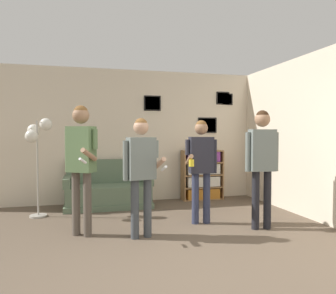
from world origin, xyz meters
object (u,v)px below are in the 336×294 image
at_px(person_watcher_holding_cup, 201,161).
at_px(person_spectator_near_bookshelf, 262,156).
at_px(floor_lamp, 37,139).
at_px(person_player_foreground_left, 81,155).
at_px(couch, 108,191).
at_px(person_player_foreground_center, 141,165).
at_px(bookshelf, 202,175).
at_px(drinking_cup, 197,148).

distance_m(person_watcher_holding_cup, person_spectator_near_bookshelf, 0.91).
relative_size(floor_lamp, person_player_foreground_left, 0.93).
relative_size(floor_lamp, person_watcher_holding_cup, 1.03).
height_order(couch, person_player_foreground_center, person_player_foreground_center).
bearing_deg(person_player_foreground_left, person_spectator_near_bookshelf, -7.23).
bearing_deg(person_spectator_near_bookshelf, floor_lamp, 154.24).
relative_size(bookshelf, floor_lamp, 0.63).
distance_m(bookshelf, person_player_foreground_center, 2.84).
bearing_deg(person_watcher_holding_cup, person_spectator_near_bookshelf, -33.50).
height_order(bookshelf, person_player_foreground_left, person_player_foreground_left).
bearing_deg(drinking_cup, person_spectator_near_bookshelf, -85.24).
distance_m(person_watcher_holding_cup, drinking_cup, 1.86).
bearing_deg(person_spectator_near_bookshelf, person_player_foreground_left, 172.77).
xyz_separation_m(bookshelf, person_player_foreground_left, (-2.47, -1.95, 0.58)).
distance_m(bookshelf, person_spectator_near_bookshelf, 2.34).
height_order(person_spectator_near_bookshelf, drinking_cup, person_spectator_near_bookshelf).
bearing_deg(person_watcher_holding_cup, couch, 129.59).
relative_size(bookshelf, person_spectator_near_bookshelf, 0.60).
bearing_deg(person_player_foreground_center, person_watcher_holding_cup, 24.39).
bearing_deg(drinking_cup, person_player_foreground_left, -140.31).
xyz_separation_m(person_player_foreground_left, drinking_cup, (2.35, 1.95, -0.01)).
bearing_deg(bookshelf, couch, -174.31).
bearing_deg(person_watcher_holding_cup, floor_lamp, 156.80).
relative_size(bookshelf, drinking_cup, 11.24).
xyz_separation_m(bookshelf, floor_lamp, (-3.18, -0.70, 0.79)).
bearing_deg(person_spectator_near_bookshelf, person_watcher_holding_cup, 146.50).
relative_size(person_player_foreground_center, drinking_cup, 17.20).
bearing_deg(person_watcher_holding_cup, person_player_foreground_center, -155.61).
xyz_separation_m(person_watcher_holding_cup, person_spectator_near_bookshelf, (0.75, -0.50, 0.09)).
bearing_deg(couch, bookshelf, 5.69).
distance_m(bookshelf, drinking_cup, 0.58).
bearing_deg(couch, person_player_foreground_left, -105.41).
bearing_deg(drinking_cup, bookshelf, 0.11).
distance_m(person_player_foreground_left, person_spectator_near_bookshelf, 2.56).
bearing_deg(floor_lamp, person_player_foreground_center, -45.89).
distance_m(couch, person_player_foreground_center, 2.17).
bearing_deg(person_player_foreground_center, couch, 98.07).
height_order(person_player_foreground_center, drinking_cup, person_player_foreground_center).
relative_size(bookshelf, person_player_foreground_left, 0.59).
bearing_deg(person_spectator_near_bookshelf, couch, 134.74).
distance_m(couch, bookshelf, 2.01).
height_order(bookshelf, person_player_foreground_center, person_player_foreground_center).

